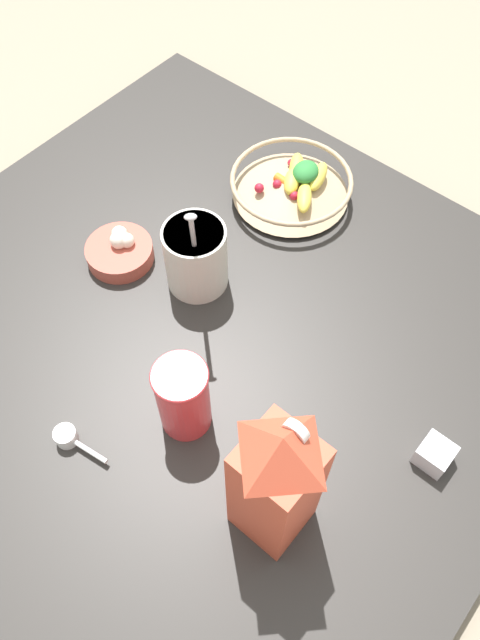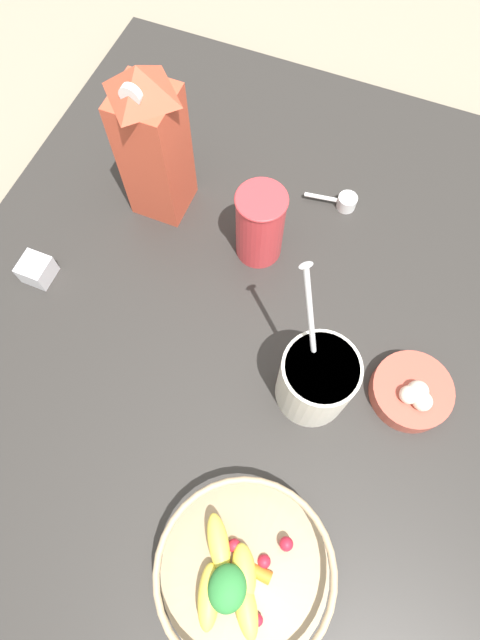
# 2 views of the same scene
# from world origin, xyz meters

# --- Properties ---
(ground_plane) EXTENTS (6.00, 6.00, 0.00)m
(ground_plane) POSITION_xyz_m (0.00, 0.00, 0.00)
(ground_plane) COLOR gray
(countertop) EXTENTS (1.19, 1.19, 0.04)m
(countertop) POSITION_xyz_m (0.00, 0.00, 0.02)
(countertop) COLOR #2D2B28
(countertop) RESTS_ON ground_plane
(fruit_bowl) EXTENTS (0.25, 0.25, 0.08)m
(fruit_bowl) POSITION_xyz_m (0.08, -0.39, 0.07)
(fruit_bowl) COLOR tan
(fruit_bowl) RESTS_ON countertop
(milk_carton) EXTENTS (0.09, 0.09, 0.30)m
(milk_carton) POSITION_xyz_m (-0.30, 0.15, 0.19)
(milk_carton) COLOR #CC4C33
(milk_carton) RESTS_ON countertop
(yogurt_tub) EXTENTS (0.13, 0.13, 0.28)m
(yogurt_tub) POSITION_xyz_m (0.08, -0.10, 0.12)
(yogurt_tub) COLOR silver
(yogurt_tub) RESTS_ON countertop
(drinking_cup) EXTENTS (0.09, 0.09, 0.15)m
(drinking_cup) POSITION_xyz_m (-0.10, 0.12, 0.12)
(drinking_cup) COLOR #DB383D
(drinking_cup) RESTS_ON countertop
(spice_jar) EXTENTS (0.05, 0.05, 0.04)m
(spice_jar) POSITION_xyz_m (-0.44, -0.08, 0.06)
(spice_jar) COLOR silver
(spice_jar) RESTS_ON countertop
(measuring_scoop) EXTENTS (0.10, 0.04, 0.03)m
(measuring_scoop) POSITION_xyz_m (0.02, 0.27, 0.05)
(measuring_scoop) COLOR white
(measuring_scoop) RESTS_ON countertop
(garlic_bowl) EXTENTS (0.13, 0.13, 0.06)m
(garlic_bowl) POSITION_xyz_m (0.23, -0.05, 0.06)
(garlic_bowl) COLOR #B24C3D
(garlic_bowl) RESTS_ON countertop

